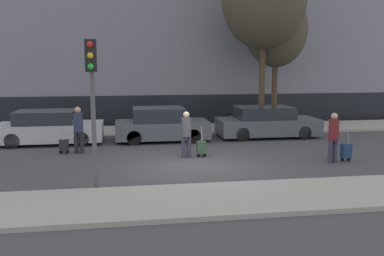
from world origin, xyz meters
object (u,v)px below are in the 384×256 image
(trolley_right, at_px, (346,151))
(traffic_light, at_px, (92,85))
(parked_car_0, at_px, (49,128))
(parked_car_2, at_px, (267,123))
(pedestrian_right, at_px, (333,135))
(bare_tree_down_street, at_px, (276,29))
(pedestrian_left, at_px, (78,127))
(parked_bicycle, at_px, (240,120))
(parked_car_1, at_px, (161,125))
(pedestrian_center, at_px, (186,132))
(trolley_center, at_px, (201,147))
(trolley_left, at_px, (64,145))

(trolley_right, distance_m, traffic_light, 8.79)
(parked_car_0, xyz_separation_m, parked_car_2, (9.35, 0.06, 0.00))
(pedestrian_right, distance_m, bare_tree_down_street, 8.64)
(pedestrian_left, xyz_separation_m, parked_bicycle, (7.37, 4.52, -0.49))
(parked_car_1, relative_size, pedestrian_left, 2.28)
(pedestrian_center, distance_m, trolley_center, 0.80)
(pedestrian_right, xyz_separation_m, parked_bicycle, (-1.16, 7.40, -0.46))
(pedestrian_center, relative_size, trolley_right, 1.43)
(trolley_left, xyz_separation_m, traffic_light, (1.43, -4.90, 2.46))
(parked_car_1, distance_m, parked_car_2, 4.74)
(pedestrian_center, bearing_deg, trolley_left, -21.50)
(parked_car_2, height_order, parked_bicycle, parked_car_2)
(traffic_light, bearing_deg, pedestrian_center, 50.27)
(parked_car_2, bearing_deg, pedestrian_left, -164.56)
(parked_car_1, relative_size, trolley_left, 3.73)
(parked_car_0, relative_size, traffic_light, 1.09)
(parked_car_2, height_order, pedestrian_center, pedestrian_center)
(parked_car_0, height_order, pedestrian_left, pedestrian_left)
(trolley_center, relative_size, trolley_right, 0.96)
(parked_car_0, bearing_deg, trolley_center, -31.03)
(trolley_left, xyz_separation_m, parked_bicycle, (7.92, 4.48, 0.18))
(pedestrian_right, relative_size, parked_bicycle, 0.95)
(trolley_left, distance_m, pedestrian_right, 9.56)
(pedestrian_left, xyz_separation_m, pedestrian_center, (3.81, -1.35, -0.05))
(parked_car_0, height_order, traffic_light, traffic_light)
(pedestrian_center, xyz_separation_m, trolley_center, (0.55, 0.04, -0.59))
(parked_car_0, height_order, trolley_right, parked_car_0)
(parked_car_1, distance_m, parked_bicycle, 4.82)
(parked_car_1, height_order, parked_car_2, parked_car_1)
(pedestrian_left, bearing_deg, parked_bicycle, 35.88)
(trolley_center, relative_size, parked_bicycle, 0.62)
(pedestrian_right, xyz_separation_m, bare_tree_down_street, (0.68, 7.64, 3.99))
(pedestrian_left, distance_m, parked_bicycle, 8.66)
(pedestrian_center, relative_size, bare_tree_down_street, 0.24)
(trolley_left, bearing_deg, pedestrian_center, -17.72)
(parked_car_0, relative_size, pedestrian_right, 2.52)
(bare_tree_down_street, bearing_deg, trolley_left, -154.17)
(traffic_light, relative_size, parked_bicycle, 2.20)
(pedestrian_right, bearing_deg, parked_car_2, -94.66)
(parked_car_0, bearing_deg, trolley_left, -68.16)
(trolley_left, relative_size, trolley_right, 0.92)
(traffic_light, bearing_deg, parked_bicycle, 55.35)
(pedestrian_right, distance_m, trolley_right, 0.81)
(parked_car_2, bearing_deg, parked_car_0, -179.65)
(traffic_light, bearing_deg, bare_tree_down_street, 49.14)
(parked_car_0, xyz_separation_m, trolley_right, (10.46, -4.91, -0.29))
(parked_bicycle, bearing_deg, trolley_center, -117.35)
(parked_car_1, height_order, pedestrian_left, pedestrian_left)
(pedestrian_center, distance_m, parked_bicycle, 6.89)
(parked_car_0, distance_m, pedestrian_center, 6.27)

